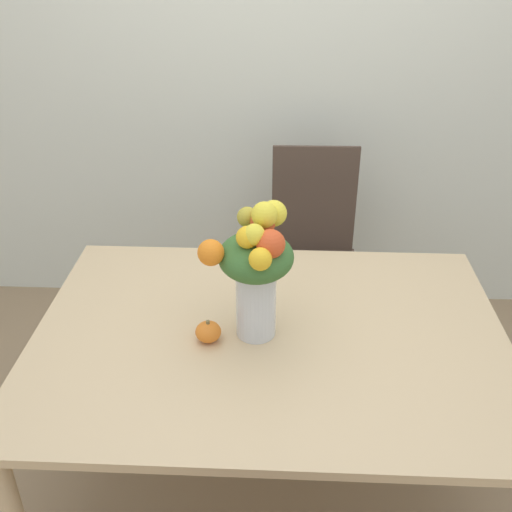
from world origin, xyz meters
TOP-DOWN VIEW (x-y plane):
  - ground_plane at (0.00, 0.00)m, footprint 12.00×12.00m
  - wall_back at (0.00, 1.36)m, footprint 8.00×0.06m
  - dining_table at (0.00, 0.00)m, footprint 1.55×1.12m
  - flower_vase at (-0.05, 0.00)m, footprint 0.29×0.26m
  - pumpkin at (-0.20, -0.05)m, footprint 0.08×0.08m
  - dining_chair_near_window at (0.18, 0.90)m, footprint 0.43×0.43m

SIDE VIEW (x-z plane):
  - ground_plane at x=0.00m, z-range 0.00..0.00m
  - dining_chair_near_window at x=0.18m, z-range 0.01..1.01m
  - dining_table at x=0.00m, z-range 0.29..1.01m
  - pumpkin at x=-0.20m, z-range 0.72..0.79m
  - flower_vase at x=-0.05m, z-range 0.74..1.20m
  - wall_back at x=0.00m, z-range 0.00..2.70m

